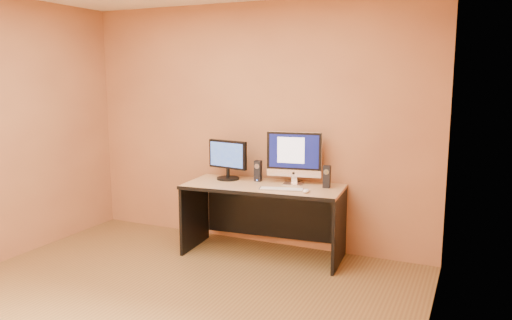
# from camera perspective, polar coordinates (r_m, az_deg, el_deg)

# --- Properties ---
(floor) EXTENTS (4.00, 4.00, 0.00)m
(floor) POSITION_cam_1_polar(r_m,az_deg,el_deg) (4.11, -12.62, -17.02)
(floor) COLOR brown
(floor) RESTS_ON ground
(walls) EXTENTS (4.00, 4.00, 2.60)m
(walls) POSITION_cam_1_polar(r_m,az_deg,el_deg) (3.72, -13.34, 1.24)
(walls) COLOR #AD7246
(walls) RESTS_ON ground
(desk) EXTENTS (1.64, 0.82, 0.74)m
(desk) POSITION_cam_1_polar(r_m,az_deg,el_deg) (5.14, 0.84, -6.90)
(desk) COLOR tan
(desk) RESTS_ON ground
(imac) EXTENTS (0.59, 0.29, 0.55)m
(imac) POSITION_cam_1_polar(r_m,az_deg,el_deg) (5.05, 4.31, 0.26)
(imac) COLOR silver
(imac) RESTS_ON desk
(second_monitor) EXTENTS (0.51, 0.32, 0.42)m
(second_monitor) POSITION_cam_1_polar(r_m,az_deg,el_deg) (5.30, -3.24, -0.00)
(second_monitor) COLOR black
(second_monitor) RESTS_ON desk
(speaker_left) EXTENTS (0.07, 0.08, 0.22)m
(speaker_left) POSITION_cam_1_polar(r_m,az_deg,el_deg) (5.22, 0.23, -1.25)
(speaker_left) COLOR black
(speaker_left) RESTS_ON desk
(speaker_right) EXTENTS (0.08, 0.08, 0.22)m
(speaker_right) POSITION_cam_1_polar(r_m,az_deg,el_deg) (4.96, 8.09, -1.91)
(speaker_right) COLOR black
(speaker_right) RESTS_ON desk
(keyboard) EXTENTS (0.44, 0.21, 0.02)m
(keyboard) POSITION_cam_1_polar(r_m,az_deg,el_deg) (4.83, 2.92, -3.34)
(keyboard) COLOR #BCBCC1
(keyboard) RESTS_ON desk
(mouse) EXTENTS (0.06, 0.10, 0.04)m
(mouse) POSITION_cam_1_polar(r_m,az_deg,el_deg) (4.74, 5.75, -3.52)
(mouse) COLOR white
(mouse) RESTS_ON desk
(cable_a) EXTENTS (0.11, 0.20, 0.01)m
(cable_a) POSITION_cam_1_polar(r_m,az_deg,el_deg) (5.19, 4.61, -2.52)
(cable_a) COLOR black
(cable_a) RESTS_ON desk
(cable_b) EXTENTS (0.07, 0.17, 0.01)m
(cable_b) POSITION_cam_1_polar(r_m,az_deg,el_deg) (5.20, 4.70, -2.50)
(cable_b) COLOR black
(cable_b) RESTS_ON desk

